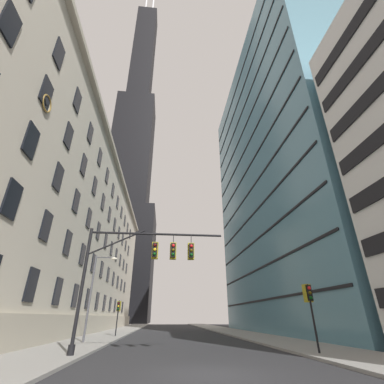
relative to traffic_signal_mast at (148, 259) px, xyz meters
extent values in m
cube|color=#28282B|center=(2.97, -4.94, -5.34)|extent=(102.00, 160.00, 0.10)
cube|color=beige|center=(-15.13, 24.93, 7.90)|extent=(14.20, 71.74, 26.39)
cube|color=#B2A893|center=(-7.78, 24.93, 20.40)|extent=(0.70, 71.74, 0.60)
cube|color=#B2A893|center=(-7.88, 24.93, -4.19)|extent=(0.50, 71.74, 2.20)
cube|color=black|center=(-7.98, 3.06, -1.29)|extent=(0.14, 1.40, 2.20)
cube|color=black|center=(-7.98, 8.06, -1.29)|extent=(0.14, 1.40, 2.20)
cube|color=black|center=(-7.98, 13.06, -1.29)|extent=(0.14, 1.40, 2.20)
cube|color=black|center=(-7.98, 18.06, -1.29)|extent=(0.14, 1.40, 2.20)
cube|color=black|center=(-7.98, 23.06, -1.29)|extent=(0.14, 1.40, 2.20)
cube|color=black|center=(-7.98, 28.06, -1.29)|extent=(0.14, 1.40, 2.20)
cube|color=black|center=(-7.98, 33.06, -1.29)|extent=(0.14, 1.40, 2.20)
cube|color=black|center=(-7.98, 38.06, -1.29)|extent=(0.14, 1.40, 2.20)
cube|color=black|center=(-7.98, 43.06, -1.29)|extent=(0.14, 1.40, 2.20)
cube|color=black|center=(-7.98, 48.06, -1.29)|extent=(0.14, 1.40, 2.20)
cube|color=black|center=(-7.98, -1.94, 2.91)|extent=(0.14, 1.40, 2.20)
cube|color=black|center=(-7.98, 3.06, 2.91)|extent=(0.14, 1.40, 2.20)
cube|color=black|center=(-7.98, 8.06, 2.91)|extent=(0.14, 1.40, 2.20)
cube|color=black|center=(-7.98, 13.06, 2.91)|extent=(0.14, 1.40, 2.20)
cube|color=black|center=(-7.98, 18.06, 2.91)|extent=(0.14, 1.40, 2.20)
cube|color=black|center=(-7.98, 23.06, 2.91)|extent=(0.14, 1.40, 2.20)
cube|color=black|center=(-7.98, 28.06, 2.91)|extent=(0.14, 1.40, 2.20)
cube|color=black|center=(-7.98, 33.06, 2.91)|extent=(0.14, 1.40, 2.20)
cube|color=black|center=(-7.98, 38.06, 2.91)|extent=(0.14, 1.40, 2.20)
cube|color=black|center=(-7.98, 43.06, 2.91)|extent=(0.14, 1.40, 2.20)
cube|color=black|center=(-7.98, 48.06, 2.91)|extent=(0.14, 1.40, 2.20)
cube|color=black|center=(-7.98, -1.94, 7.11)|extent=(0.14, 1.40, 2.20)
cube|color=black|center=(-7.98, 3.06, 7.11)|extent=(0.14, 1.40, 2.20)
cube|color=black|center=(-7.98, 8.06, 7.11)|extent=(0.14, 1.40, 2.20)
cube|color=black|center=(-7.98, 13.06, 7.11)|extent=(0.14, 1.40, 2.20)
cube|color=black|center=(-7.98, 18.06, 7.11)|extent=(0.14, 1.40, 2.20)
cube|color=black|center=(-7.98, 23.06, 7.11)|extent=(0.14, 1.40, 2.20)
cube|color=black|center=(-7.98, 28.06, 7.11)|extent=(0.14, 1.40, 2.20)
cube|color=black|center=(-7.98, 33.06, 7.11)|extent=(0.14, 1.40, 2.20)
cube|color=black|center=(-7.98, 38.06, 7.11)|extent=(0.14, 1.40, 2.20)
cube|color=black|center=(-7.98, 43.06, 7.11)|extent=(0.14, 1.40, 2.20)
cube|color=black|center=(-7.98, 48.06, 7.11)|extent=(0.14, 1.40, 2.20)
cube|color=black|center=(-7.98, -6.94, 11.31)|extent=(0.14, 1.40, 2.20)
cube|color=black|center=(-7.98, -1.94, 11.31)|extent=(0.14, 1.40, 2.20)
cube|color=black|center=(-7.98, 3.06, 11.31)|extent=(0.14, 1.40, 2.20)
cube|color=black|center=(-7.98, 8.06, 11.31)|extent=(0.14, 1.40, 2.20)
cube|color=black|center=(-7.98, 13.06, 11.31)|extent=(0.14, 1.40, 2.20)
cube|color=black|center=(-7.98, 18.06, 11.31)|extent=(0.14, 1.40, 2.20)
cube|color=black|center=(-7.98, 23.06, 11.31)|extent=(0.14, 1.40, 2.20)
cube|color=black|center=(-7.98, 28.06, 11.31)|extent=(0.14, 1.40, 2.20)
cube|color=black|center=(-7.98, 33.06, 11.31)|extent=(0.14, 1.40, 2.20)
cube|color=black|center=(-7.98, 38.06, 11.31)|extent=(0.14, 1.40, 2.20)
cube|color=black|center=(-7.98, 43.06, 11.31)|extent=(0.14, 1.40, 2.20)
cube|color=black|center=(-7.98, 48.06, 11.31)|extent=(0.14, 1.40, 2.20)
cube|color=black|center=(-7.98, -1.94, 15.51)|extent=(0.14, 1.40, 2.20)
cube|color=black|center=(-7.98, 3.06, 15.51)|extent=(0.14, 1.40, 2.20)
cube|color=black|center=(-7.98, 8.06, 15.51)|extent=(0.14, 1.40, 2.20)
cube|color=black|center=(-7.98, 13.06, 15.51)|extent=(0.14, 1.40, 2.20)
cube|color=black|center=(-7.98, 18.06, 15.51)|extent=(0.14, 1.40, 2.20)
cube|color=black|center=(-7.98, 23.06, 15.51)|extent=(0.14, 1.40, 2.20)
cube|color=black|center=(-7.98, 28.06, 15.51)|extent=(0.14, 1.40, 2.20)
cube|color=black|center=(-7.98, 33.06, 15.51)|extent=(0.14, 1.40, 2.20)
cube|color=black|center=(-7.98, 38.06, 15.51)|extent=(0.14, 1.40, 2.20)
cube|color=black|center=(-7.98, 43.06, 15.51)|extent=(0.14, 1.40, 2.20)
cube|color=black|center=(-7.98, 48.06, 15.51)|extent=(0.14, 1.40, 2.20)
torus|color=olive|center=(-7.91, -1.60, 10.64)|extent=(0.12, 1.31, 1.31)
cylinder|color=silver|center=(-7.95, -1.60, 10.64)|extent=(0.05, 1.13, 1.13)
cube|color=black|center=(-7.88, -1.48, 10.55)|extent=(0.03, 0.31, 0.27)
cube|color=black|center=(-7.88, -1.80, 10.53)|extent=(0.03, 0.47, 0.29)
cube|color=black|center=(-17.25, 93.07, 16.12)|extent=(26.40, 26.40, 42.83)
cube|color=black|center=(-17.25, 93.07, 68.69)|extent=(18.48, 18.48, 62.30)
cube|color=black|center=(-17.25, 93.07, 138.77)|extent=(11.88, 11.88, 77.87)
cylinder|color=silver|center=(-19.62, 93.07, 187.34)|extent=(1.20, 1.20, 19.25)
cylinder|color=silver|center=(-14.87, 93.07, 187.34)|extent=(1.20, 1.20, 19.25)
cube|color=black|center=(13.92, -6.84, 12.71)|extent=(0.16, 11.40, 1.10)
cube|color=black|center=(13.92, -6.84, 15.71)|extent=(0.16, 11.40, 1.10)
cube|color=teal|center=(21.11, 19.97, 18.84)|extent=(14.29, 39.24, 48.27)
cube|color=black|center=(13.93, 19.97, -1.29)|extent=(0.12, 38.24, 0.24)
cube|color=black|center=(13.93, 19.97, 2.71)|extent=(0.12, 38.24, 0.24)
cube|color=black|center=(13.93, 19.97, 6.71)|extent=(0.12, 38.24, 0.24)
cube|color=black|center=(13.93, 19.97, 10.71)|extent=(0.12, 38.24, 0.24)
cube|color=black|center=(13.93, 19.97, 14.71)|extent=(0.12, 38.24, 0.24)
cube|color=black|center=(13.93, 19.97, 18.71)|extent=(0.12, 38.24, 0.24)
cube|color=black|center=(13.93, 19.97, 22.71)|extent=(0.12, 38.24, 0.24)
cube|color=black|center=(13.93, 19.97, 26.71)|extent=(0.12, 38.24, 0.24)
cube|color=black|center=(13.93, 19.97, 30.71)|extent=(0.12, 38.24, 0.24)
cube|color=black|center=(13.93, 19.97, 34.71)|extent=(0.12, 38.24, 0.24)
cube|color=black|center=(13.93, 19.97, 38.71)|extent=(0.12, 38.24, 0.24)
cylinder|color=black|center=(-3.72, -0.05, -1.63)|extent=(0.20, 0.20, 7.01)
cylinder|color=black|center=(-3.72, -0.05, -4.89)|extent=(0.36, 0.36, 0.50)
cylinder|color=black|center=(0.51, -0.05, 1.62)|extent=(8.46, 0.14, 0.14)
cylinder|color=black|center=(-2.03, -0.05, 1.02)|extent=(3.47, 0.10, 1.75)
cylinder|color=black|center=(0.40, -0.05, 1.32)|extent=(0.04, 0.04, 0.60)
cube|color=black|center=(0.40, -0.05, 0.57)|extent=(0.30, 0.30, 0.90)
cube|color=olive|center=(0.40, 0.12, 0.57)|extent=(0.40, 0.40, 1.04)
sphere|color=#450808|center=(0.40, -0.21, 0.85)|extent=(0.20, 0.20, 0.20)
sphere|color=yellow|center=(0.40, -0.21, 0.57)|extent=(0.20, 0.20, 0.20)
sphere|color=#083D10|center=(0.40, -0.21, 0.29)|extent=(0.20, 0.20, 0.20)
cylinder|color=black|center=(1.56, -0.05, 1.32)|extent=(0.04, 0.04, 0.60)
cube|color=black|center=(1.56, -0.05, 0.57)|extent=(0.30, 0.30, 0.90)
cube|color=olive|center=(1.56, 0.12, 0.57)|extent=(0.40, 0.40, 1.04)
sphere|color=red|center=(1.56, -0.21, 0.85)|extent=(0.20, 0.20, 0.20)
sphere|color=#4B3A08|center=(1.56, -0.21, 0.57)|extent=(0.20, 0.20, 0.20)
sphere|color=#083D10|center=(1.56, -0.21, 0.29)|extent=(0.20, 0.20, 0.20)
cylinder|color=black|center=(2.73, -0.05, 1.32)|extent=(0.04, 0.04, 0.60)
cube|color=black|center=(2.73, -0.05, 0.57)|extent=(0.30, 0.30, 0.90)
cube|color=olive|center=(2.73, 0.12, 0.57)|extent=(0.40, 0.40, 1.04)
sphere|color=red|center=(2.73, -0.21, 0.85)|extent=(0.20, 0.20, 0.20)
sphere|color=#4B3A08|center=(2.73, -0.21, 0.57)|extent=(0.20, 0.20, 0.20)
sphere|color=#083D10|center=(2.73, -0.21, 0.29)|extent=(0.20, 0.20, 0.20)
cylinder|color=black|center=(9.98, -0.46, -3.30)|extent=(0.12, 0.12, 3.68)
cube|color=black|center=(9.98, -0.46, -1.96)|extent=(0.30, 0.30, 0.90)
cube|color=olive|center=(9.98, -0.29, -1.96)|extent=(0.40, 0.40, 1.04)
sphere|color=red|center=(9.98, -0.62, -1.68)|extent=(0.20, 0.20, 0.20)
sphere|color=#4B3A08|center=(9.98, -0.62, -1.96)|extent=(0.20, 0.20, 0.20)
sphere|color=#083D10|center=(9.98, -0.62, -2.24)|extent=(0.20, 0.20, 0.20)
cylinder|color=black|center=(-3.97, 16.21, -3.40)|extent=(0.12, 0.12, 3.47)
cube|color=black|center=(-3.97, 16.21, -2.17)|extent=(0.30, 0.30, 0.90)
cube|color=olive|center=(-3.97, 16.38, -2.17)|extent=(0.40, 0.40, 1.04)
sphere|color=#450808|center=(-3.97, 16.05, -1.89)|extent=(0.20, 0.20, 0.20)
sphere|color=yellow|center=(-3.97, 16.05, -2.17)|extent=(0.20, 0.20, 0.20)
sphere|color=#083D10|center=(-3.97, 16.05, -2.45)|extent=(0.20, 0.20, 0.20)
cylinder|color=#47474C|center=(-5.32, 8.47, -1.63)|extent=(0.18, 0.18, 7.02)
cylinder|color=#47474C|center=(-4.50, 8.47, 1.74)|extent=(1.65, 0.10, 0.10)
ellipsoid|color=#EFE5C6|center=(-3.67, 8.47, 1.64)|extent=(0.56, 0.32, 0.24)
camera|label=1|loc=(1.10, -16.96, -3.31)|focal=24.63mm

